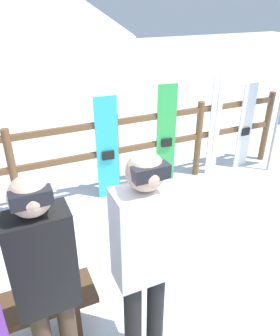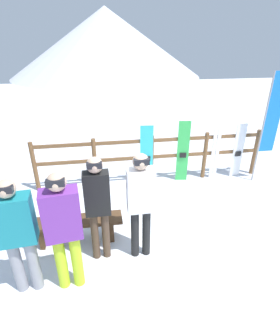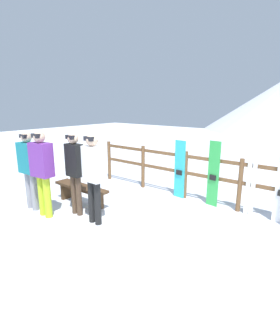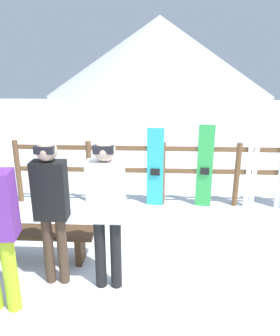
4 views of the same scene
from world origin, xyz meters
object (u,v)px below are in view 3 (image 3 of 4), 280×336
person_purple (42,168)px  snowboard_green (213,174)px  bench (81,190)px  person_teal (29,166)px  ski_pair_white (251,180)px  person_black (75,167)px  person_white (93,172)px  snowboard_cyan (180,170)px

person_purple → snowboard_green: 3.79m
bench → person_teal: 1.28m
bench → person_purple: person_purple is taller
person_teal → ski_pair_white: size_ratio=1.14×
snowboard_green → person_black: bearing=-131.7°
person_white → person_purple: bearing=-158.1°
person_purple → person_teal: bearing=176.5°
person_purple → ski_pair_white: (3.36, 2.81, -0.29)m
person_white → person_black: person_white is taller
bench → snowboard_green: size_ratio=1.02×
person_black → snowboard_cyan: 2.63m
person_black → bench: bearing=132.7°
person_purple → person_black: bearing=47.3°
person_teal → snowboard_cyan: 3.56m
bench → ski_pair_white: 3.85m
bench → ski_pair_white: bearing=29.7°
snowboard_green → bench: bearing=-142.6°
person_black → ski_pair_white: bearing=38.6°
ski_pair_white → bench: bearing=-150.3°
person_teal → person_black: 1.13m
person_teal → snowboard_cyan: bearing=51.5°
snowboard_green → ski_pair_white: size_ratio=0.99×
bench → person_teal: size_ratio=0.89×
bench → snowboard_cyan: size_ratio=1.07×
person_purple → ski_pair_white: size_ratio=1.18×
bench → snowboard_green: bearing=37.4°
person_black → snowboard_cyan: (1.17, 2.33, -0.34)m
bench → person_black: bearing=-47.3°
person_teal → snowboard_cyan: person_teal is taller
person_purple → person_teal: size_ratio=1.03×
person_purple → snowboard_green: (2.52, 2.81, -0.30)m
snowboard_green → ski_pair_white: (0.84, 0.00, 0.01)m
person_black → ski_pair_white: size_ratio=1.15×
snowboard_cyan → person_black: bearing=-116.8°
snowboard_green → person_teal: bearing=-138.2°
person_white → snowboard_green: person_white is taller
person_teal → snowboard_green: person_teal is taller
bench → person_purple: bearing=-92.7°
snowboard_cyan → snowboard_green: snowboard_green is taller
bench → person_purple: 1.17m
person_purple → bench: bearing=87.3°
person_purple → person_black: person_purple is taller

